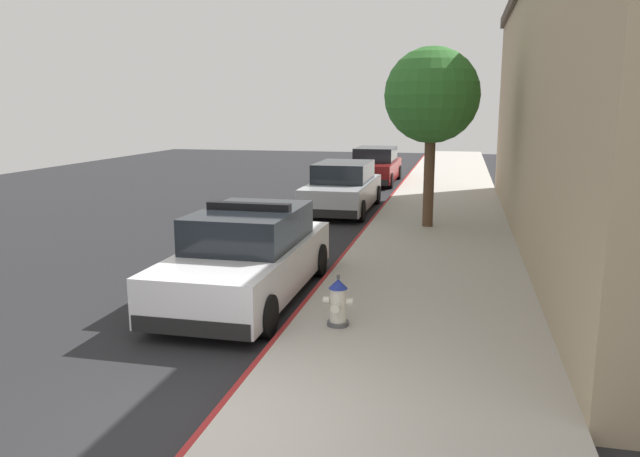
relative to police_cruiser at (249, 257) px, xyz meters
The scene contains 8 objects.
ground_plane 6.25m from the police_cruiser, 118.70° to the left, with size 31.55×60.00×0.20m, color #232326.
sidewalk_pavement 6.26m from the police_cruiser, 60.91° to the left, with size 3.71×60.00×0.16m, color #ADA89E.
curb_painted_edge 5.59m from the police_cruiser, 78.25° to the left, with size 0.08×60.00×0.16m, color maroon.
police_cruiser is the anchor object (origin of this frame).
parked_car_silver_ahead 9.38m from the police_cruiser, 90.76° to the left, with size 1.94×4.84×1.56m.
parked_car_dark_far 16.96m from the police_cruiser, 90.46° to the left, with size 1.94×4.84×1.56m.
fire_hydrant 2.38m from the police_cruiser, 37.77° to the right, with size 0.44×0.40×0.76m.
street_tree 7.66m from the police_cruiser, 67.52° to the left, with size 2.47×2.47×4.67m.
Camera 1 is at (2.36, -5.26, 3.30)m, focal length 34.46 mm.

